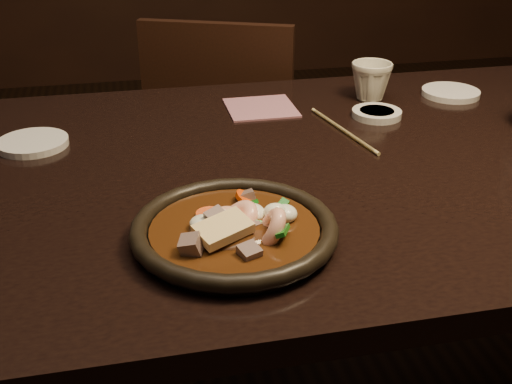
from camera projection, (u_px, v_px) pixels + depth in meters
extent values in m
cube|color=black|center=(330.00, 168.00, 1.13)|extent=(1.60, 0.90, 0.04)
cube|color=black|center=(234.00, 160.00, 1.91)|extent=(0.54, 0.54, 0.04)
cylinder|color=black|center=(294.00, 204.00, 2.13)|extent=(0.03, 0.03, 0.40)
cylinder|color=black|center=(279.00, 257.00, 1.84)|extent=(0.03, 0.03, 0.40)
cylinder|color=black|center=(198.00, 196.00, 2.18)|extent=(0.03, 0.03, 0.40)
cylinder|color=black|center=(169.00, 246.00, 1.89)|extent=(0.03, 0.03, 0.40)
cube|color=black|center=(217.00, 107.00, 1.64)|extent=(0.37, 0.18, 0.43)
cylinder|color=black|center=(235.00, 236.00, 0.87)|extent=(0.26, 0.26, 0.01)
torus|color=black|center=(234.00, 228.00, 0.86)|extent=(0.28, 0.28, 0.02)
cylinder|color=#361B09|center=(234.00, 231.00, 0.86)|extent=(0.23, 0.23, 0.01)
ellipsoid|color=#361B09|center=(234.00, 231.00, 0.86)|extent=(0.13, 0.12, 0.04)
torus|color=#FFC0A1|center=(220.00, 225.00, 0.86)|extent=(0.08, 0.08, 0.04)
torus|color=#FFC0A1|center=(238.00, 221.00, 0.87)|extent=(0.07, 0.07, 0.05)
torus|color=#FFC0A1|center=(270.00, 230.00, 0.84)|extent=(0.05, 0.06, 0.06)
cube|color=#7D635B|center=(216.00, 219.00, 0.85)|extent=(0.03, 0.04, 0.03)
cube|color=#7D635B|center=(247.00, 227.00, 0.86)|extent=(0.04, 0.04, 0.03)
cube|color=#7D635B|center=(249.00, 254.00, 0.80)|extent=(0.03, 0.04, 0.03)
cube|color=#7D635B|center=(191.00, 245.00, 0.80)|extent=(0.04, 0.03, 0.03)
cube|color=#7D635B|center=(247.00, 199.00, 0.93)|extent=(0.03, 0.03, 0.03)
cylinder|color=#E84107|center=(212.00, 215.00, 0.89)|extent=(0.06, 0.05, 0.03)
cylinder|color=#E84107|center=(239.00, 231.00, 0.85)|extent=(0.06, 0.05, 0.04)
cylinder|color=#E84107|center=(244.00, 198.00, 0.92)|extent=(0.04, 0.04, 0.02)
cylinder|color=#E84107|center=(239.00, 228.00, 0.84)|extent=(0.05, 0.06, 0.04)
cube|color=#125F14|center=(278.00, 210.00, 0.89)|extent=(0.04, 0.03, 0.02)
cube|color=#125F14|center=(245.00, 205.00, 0.91)|extent=(0.04, 0.04, 0.03)
cube|color=#125F14|center=(228.00, 214.00, 0.87)|extent=(0.03, 0.04, 0.02)
cube|color=#125F14|center=(283.00, 231.00, 0.83)|extent=(0.03, 0.04, 0.02)
cube|color=#125F14|center=(258.00, 234.00, 0.85)|extent=(0.02, 0.04, 0.03)
cube|color=#125F14|center=(232.00, 226.00, 0.86)|extent=(0.01, 0.04, 0.02)
ellipsoid|color=white|center=(235.00, 223.00, 0.86)|extent=(0.03, 0.03, 0.02)
ellipsoid|color=white|center=(230.00, 218.00, 0.87)|extent=(0.04, 0.04, 0.02)
ellipsoid|color=white|center=(221.00, 220.00, 0.86)|extent=(0.04, 0.04, 0.03)
ellipsoid|color=white|center=(275.00, 212.00, 0.87)|extent=(0.03, 0.02, 0.03)
ellipsoid|color=white|center=(253.00, 213.00, 0.88)|extent=(0.03, 0.04, 0.02)
ellipsoid|color=white|center=(204.00, 223.00, 0.86)|extent=(0.04, 0.04, 0.02)
ellipsoid|color=white|center=(285.00, 214.00, 0.88)|extent=(0.03, 0.04, 0.02)
cube|color=#FFE098|center=(223.00, 229.00, 0.82)|extent=(0.08, 0.07, 0.03)
cylinder|color=silver|center=(377.00, 114.00, 1.29)|extent=(0.10, 0.10, 0.01)
cylinder|color=silver|center=(33.00, 143.00, 1.16)|extent=(0.13, 0.13, 0.01)
cylinder|color=silver|center=(451.00, 93.00, 1.41)|extent=(0.13, 0.13, 0.01)
imported|color=beige|center=(371.00, 80.00, 1.37)|extent=(0.11, 0.11, 0.09)
cylinder|color=tan|center=(345.00, 131.00, 1.22)|extent=(0.05, 0.23, 0.01)
cylinder|color=tan|center=(342.00, 129.00, 1.23)|extent=(0.05, 0.23, 0.01)
cube|color=#995E6D|center=(261.00, 108.00, 1.34)|extent=(0.14, 0.14, 0.00)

